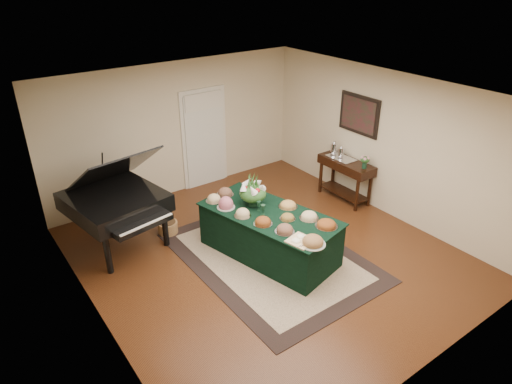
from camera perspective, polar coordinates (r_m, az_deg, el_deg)
ground at (r=7.69m, az=1.33°, el=-7.81°), size 6.00×6.00×0.00m
area_rug at (r=7.63m, az=1.78°, el=-8.06°), size 2.46×3.44×0.01m
kitchen_doorway at (r=9.73m, az=-6.46°, el=6.58°), size 1.05×0.07×2.10m
buffet_table at (r=7.48m, az=1.65°, el=-5.27°), size 1.57×2.46×0.79m
food_platters at (r=7.20m, az=1.57°, el=-2.59°), size 1.27×2.36×0.15m
cutting_board at (r=6.60m, az=5.50°, el=-5.87°), size 0.41×0.41×0.10m
green_goblets at (r=7.25m, az=0.61°, el=-1.98°), size 0.09×0.22×0.18m
floral_centerpiece at (r=7.40m, az=-0.38°, el=0.19°), size 0.45×0.45×0.45m
grand_piano at (r=7.86m, az=-17.14°, el=-1.07°), size 1.66×1.85×1.71m
wicker_basket at (r=8.35m, az=-10.95°, el=-4.37°), size 0.35×0.35×0.22m
mahogany_sideboard at (r=9.30m, az=11.16°, el=2.76°), size 0.45×1.20×0.85m
tea_service at (r=9.34m, az=10.21°, el=5.03°), size 0.34×0.58×0.30m
pink_bouquet at (r=8.89m, az=13.47°, el=3.91°), size 0.20×0.20×0.26m
wall_painting at (r=9.08m, az=12.75°, el=9.43°), size 0.05×0.95×0.75m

